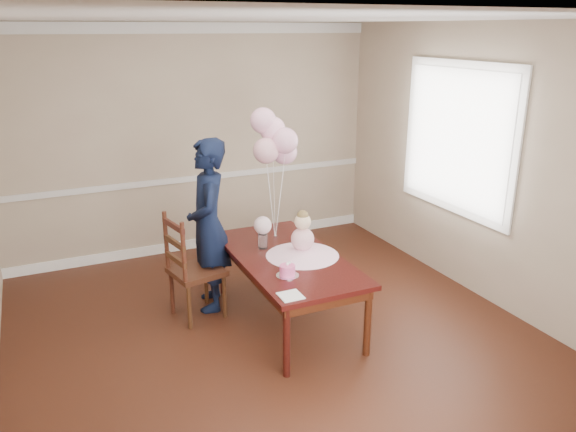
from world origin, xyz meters
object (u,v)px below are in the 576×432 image
Objects in this scene: birthday_cake at (287,270)px; dining_chair_seat at (197,271)px; dining_table_top at (287,258)px; woman at (209,226)px.

birthday_cake is 0.29× the size of dining_chair_seat.
dining_table_top is 1.05× the size of woman.
woman is at bearing 132.89° from dining_table_top.
dining_table_top reaches higher than dining_chair_seat.
dining_table_top is 13.33× the size of birthday_cake.
dining_table_top is at bearing -43.09° from dining_chair_seat.
woman reaches higher than dining_chair_seat.
dining_table_top is 0.88m from dining_chair_seat.
birthday_cake is 0.08× the size of woman.
dining_chair_seat is at bearing 122.85° from birthday_cake.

